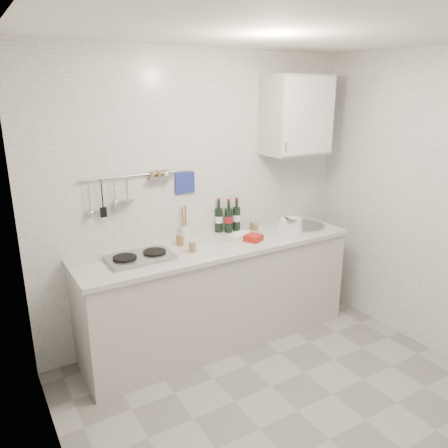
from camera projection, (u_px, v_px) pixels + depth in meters
The scene contains 17 objects.
floor at pixel (298, 411), 3.08m from camera, with size 3.00×3.00×0.00m, color slate.
ceiling at pixel (321, 26), 2.35m from camera, with size 3.00×3.00×0.00m, color silver.
back_wall at pixel (201, 198), 3.86m from camera, with size 3.00×0.02×2.50m, color silver.
wall_left at pixel (56, 302), 1.97m from camera, with size 0.02×2.80×2.50m, color silver.
counter at pixel (219, 295), 3.86m from camera, with size 2.44×0.64×0.96m.
wall_rail at pixel (137, 187), 3.48m from camera, with size 0.98×0.09×0.34m.
wall_cabinet at pixel (296, 115), 3.95m from camera, with size 0.60×0.38×0.70m.
plate_stack_hob at pixel (143, 255), 3.40m from camera, with size 0.27×0.27×0.02m.
plate_stack_sink at pixel (290, 226), 3.99m from camera, with size 0.27×0.25×0.13m.
wine_bottles at pixel (228, 215), 3.98m from camera, with size 0.23×0.13×0.31m.
butter_dish at pixel (239, 237), 3.78m from camera, with size 0.20×0.10×0.06m, color white.
strawberry_punnet at pixel (253, 238), 3.76m from camera, with size 0.13×0.13×0.05m, color red.
utensil_crock at pixel (185, 231), 3.80m from camera, with size 0.07×0.07×0.31m.
jar_a at pixel (180, 239), 3.66m from camera, with size 0.07×0.07×0.10m.
jar_b at pixel (253, 225), 4.08m from camera, with size 0.07×0.07×0.07m.
jar_c at pixel (255, 227), 4.05m from camera, with size 0.06×0.06×0.07m.
jar_d at pixel (192, 247), 3.51m from camera, with size 0.06×0.06×0.08m.
Camera 1 is at (-1.78, -1.91, 2.17)m, focal length 35.00 mm.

